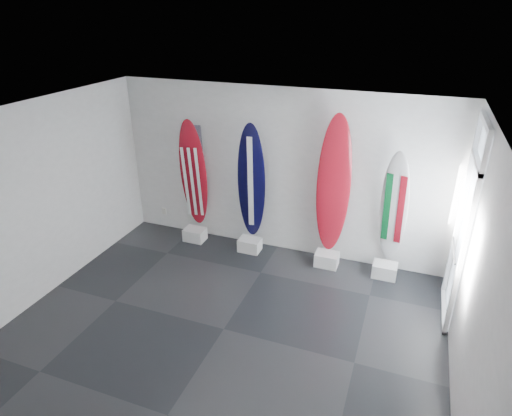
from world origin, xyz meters
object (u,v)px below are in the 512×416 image
at_px(surfboard_usa, 194,175).
at_px(surfboard_italy, 394,208).
at_px(surfboard_swiss, 334,186).
at_px(surfboard_navy, 251,182).

bearing_deg(surfboard_usa, surfboard_italy, -11.46).
distance_m(surfboard_usa, surfboard_italy, 3.60).
xyz_separation_m(surfboard_swiss, surfboard_italy, (0.99, 0.00, -0.24)).
xyz_separation_m(surfboard_navy, surfboard_swiss, (1.46, 0.00, 0.14)).
bearing_deg(surfboard_navy, surfboard_usa, 171.15).
height_order(surfboard_usa, surfboard_swiss, surfboard_swiss).
xyz_separation_m(surfboard_usa, surfboard_italy, (3.60, 0.00, -0.10)).
xyz_separation_m(surfboard_navy, surfboard_italy, (2.45, 0.00, -0.11)).
bearing_deg(surfboard_swiss, surfboard_usa, 166.88).
distance_m(surfboard_navy, surfboard_italy, 2.45).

